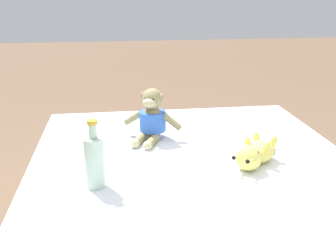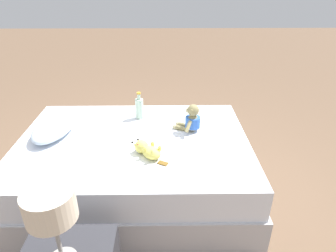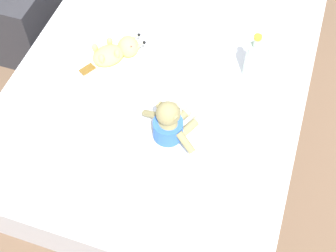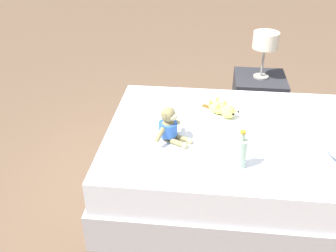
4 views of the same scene
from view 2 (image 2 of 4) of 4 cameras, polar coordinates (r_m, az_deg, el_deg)
ground_plane at (r=2.67m, az=-6.03°, el=-12.13°), size 16.00×16.00×0.00m
bed at (r=2.52m, az=-6.32°, el=-7.69°), size 1.35×1.86×0.52m
pillow at (r=2.59m, az=-20.82°, el=-0.15°), size 0.57×0.36×0.12m
plush_monkey at (r=2.45m, az=4.51°, el=1.15°), size 0.27×0.25×0.24m
plush_yellow_creature at (r=2.15m, az=-3.96°, el=-4.54°), size 0.26×0.28×0.10m
glass_bottle at (r=2.67m, az=-5.47°, el=3.44°), size 0.07×0.07×0.25m
bedside_lamp at (r=1.43m, az=-21.48°, el=-14.42°), size 0.22×0.22×0.42m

